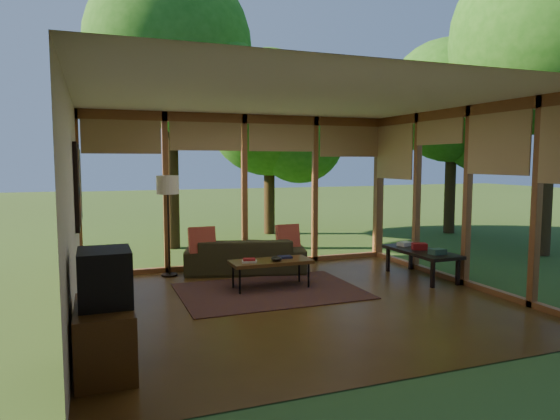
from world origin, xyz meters
name	(u,v)px	position (x,y,z in m)	size (l,w,h in m)	color
floor	(299,302)	(0.00, 0.00, 0.00)	(5.50, 5.50, 0.00)	#563716
ceiling	(299,97)	(0.00, 0.00, 2.70)	(5.50, 5.50, 0.00)	white
wall_left	(72,209)	(-2.75, 0.00, 1.35)	(0.04, 5.00, 2.70)	silver
wall_front	(414,224)	(0.00, -2.50, 1.35)	(5.50, 0.04, 2.70)	silver
window_wall_back	(244,191)	(0.00, 2.50, 1.35)	(5.50, 0.12, 2.70)	brown
window_wall_right	(467,197)	(2.75, 0.00, 1.35)	(0.12, 5.00, 2.70)	brown
exterior_lawn	(425,217)	(8.00, 8.00, -0.01)	(40.00, 40.00, 0.00)	#385921
tree_nw	(169,47)	(-0.91, 4.92, 4.29)	(3.48, 3.48, 6.04)	#3A2915
tree_ne	(268,113)	(1.78, 6.29, 3.11)	(3.24, 3.24, 4.74)	#3A2915
tree_se	(549,39)	(5.81, 1.42, 4.24)	(3.73, 3.73, 6.11)	#3A2915
tree_far	(447,102)	(6.08, 4.65, 3.41)	(3.14, 3.14, 4.99)	#3A2915
rug	(270,291)	(-0.16, 0.67, 0.01)	(2.58, 1.83, 0.01)	brown
sofa	(246,255)	(-0.14, 2.00, 0.29)	(2.01, 0.78, 0.59)	#342F1A
pillow_left	(202,241)	(-0.89, 1.95, 0.59)	(0.43, 0.14, 0.43)	maroon
pillow_right	(288,237)	(0.61, 1.95, 0.58)	(0.40, 0.13, 0.40)	maroon
ct_book_lower	(249,261)	(-0.45, 0.78, 0.44)	(0.21, 0.16, 0.03)	beige
ct_book_upper	(249,259)	(-0.45, 0.78, 0.47)	(0.17, 0.13, 0.03)	maroon
ct_book_side	(285,257)	(0.15, 0.91, 0.44)	(0.20, 0.15, 0.03)	black
ct_bowl	(276,259)	(-0.05, 0.73, 0.46)	(0.16, 0.16, 0.07)	black
media_cabinet	(105,337)	(-2.47, -1.36, 0.30)	(0.50, 1.00, 0.60)	brown
television	(105,277)	(-2.45, -1.36, 0.85)	(0.45, 0.55, 0.50)	black
console_book_a	(437,252)	(2.40, 0.21, 0.50)	(0.23, 0.17, 0.09)	#2E5140
console_book_b	(419,246)	(2.40, 0.66, 0.51)	(0.23, 0.17, 0.10)	maroon
console_book_c	(405,244)	(2.40, 1.06, 0.49)	(0.23, 0.17, 0.06)	beige
floor_lamp	(168,191)	(-1.39, 2.19, 1.41)	(0.36, 0.36, 1.65)	black
coffee_table	(271,262)	(-0.10, 0.83, 0.39)	(1.20, 0.50, 0.43)	brown
side_console	(421,253)	(2.40, 0.61, 0.41)	(0.60, 1.40, 0.46)	black
wall_painting	(78,185)	(-2.71, 1.40, 1.55)	(0.06, 1.35, 1.15)	black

